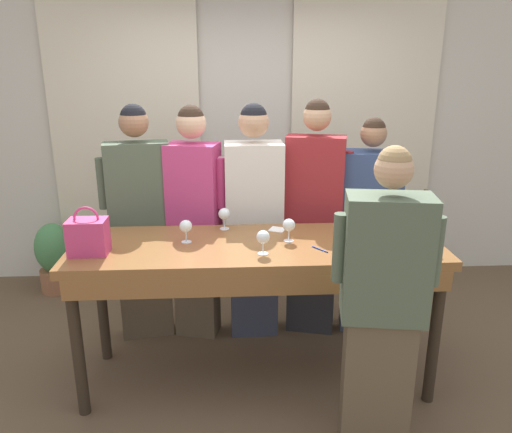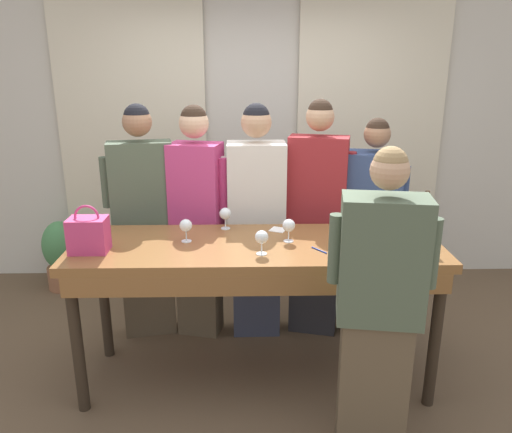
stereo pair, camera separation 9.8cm
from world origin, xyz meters
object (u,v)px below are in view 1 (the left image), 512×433
(guest_navy_coat, at_px, (367,228))
(potted_plant, at_px, (54,256))
(wine_glass_center_right, at_px, (186,227))
(tasting_bar, at_px, (257,260))
(wine_glass_center_mid, at_px, (263,238))
(wine_glass_center_left, at_px, (289,226))
(guest_cream_sweater, at_px, (254,222))
(wine_glass_front_left, at_px, (353,224))
(handbag, at_px, (88,236))
(wine_bottle, at_px, (423,222))
(guest_pink_top, at_px, (195,221))
(guest_olive_jacket, at_px, (141,222))
(wine_glass_front_right, at_px, (224,215))
(guest_striped_shirt, at_px, (314,217))
(wine_glass_front_mid, at_px, (395,216))
(host_pouring, at_px, (382,309))

(guest_navy_coat, bearing_deg, potted_plant, 162.90)
(wine_glass_center_right, xyz_separation_m, potted_plant, (-1.34, 1.40, -0.73))
(tasting_bar, relative_size, wine_glass_center_mid, 15.71)
(wine_glass_center_left, height_order, guest_cream_sweater, guest_cream_sweater)
(wine_glass_front_left, height_order, wine_glass_center_mid, same)
(wine_glass_front_left, bearing_deg, handbag, -174.83)
(guest_cream_sweater, distance_m, potted_plant, 2.05)
(wine_bottle, bearing_deg, guest_pink_top, 155.96)
(guest_olive_jacket, relative_size, guest_pink_top, 1.00)
(guest_navy_coat, xyz_separation_m, potted_plant, (-2.65, 0.81, -0.51))
(wine_glass_front_left, relative_size, wine_glass_front_right, 1.00)
(potted_plant, bearing_deg, wine_glass_front_left, -30.67)
(guest_striped_shirt, height_order, potted_plant, guest_striped_shirt)
(tasting_bar, relative_size, guest_pink_top, 1.30)
(wine_bottle, xyz_separation_m, wine_glass_center_right, (-1.47, 0.06, -0.02))
(handbag, height_order, wine_glass_center_mid, handbag)
(wine_glass_front_mid, distance_m, guest_pink_top, 1.42)
(wine_glass_center_mid, bearing_deg, guest_navy_coat, 43.66)
(wine_bottle, height_order, guest_olive_jacket, guest_olive_jacket)
(guest_olive_jacket, height_order, guest_navy_coat, guest_olive_jacket)
(host_pouring, bearing_deg, handbag, 160.84)
(wine_glass_front_mid, height_order, guest_pink_top, guest_pink_top)
(guest_cream_sweater, relative_size, guest_striped_shirt, 0.98)
(wine_bottle, xyz_separation_m, guest_olive_jacket, (-1.85, 0.65, -0.17))
(wine_glass_front_mid, xyz_separation_m, wine_glass_center_right, (-1.36, -0.15, 0.00))
(host_pouring, bearing_deg, guest_navy_coat, 77.98)
(handbag, distance_m, guest_striped_shirt, 1.64)
(guest_cream_sweater, bearing_deg, wine_glass_front_right, -122.15)
(potted_plant, bearing_deg, wine_glass_front_mid, -24.83)
(handbag, bearing_deg, guest_olive_jacket, 76.91)
(tasting_bar, xyz_separation_m, guest_cream_sweater, (0.01, 0.65, 0.04))
(wine_glass_center_left, relative_size, guest_striped_shirt, 0.08)
(handbag, distance_m, guest_pink_top, 0.95)
(handbag, distance_m, wine_glass_front_right, 0.89)
(tasting_bar, relative_size, wine_glass_front_mid, 15.71)
(wine_glass_front_mid, xyz_separation_m, wine_glass_center_left, (-0.72, -0.16, -0.00))
(guest_olive_jacket, relative_size, guest_striped_shirt, 0.98)
(wine_glass_front_left, height_order, wine_glass_center_right, same)
(guest_striped_shirt, bearing_deg, wine_glass_center_left, -113.46)
(wine_glass_center_left, distance_m, wine_glass_center_mid, 0.27)
(guest_olive_jacket, bearing_deg, wine_glass_center_left, -30.44)
(handbag, height_order, wine_glass_center_right, handbag)
(tasting_bar, distance_m, wine_glass_center_left, 0.29)
(guest_cream_sweater, bearing_deg, guest_olive_jacket, 180.00)
(guest_navy_coat, bearing_deg, handbag, -158.24)
(wine_glass_center_mid, relative_size, host_pouring, 0.09)
(guest_olive_jacket, xyz_separation_m, host_pouring, (1.41, -1.30, -0.06))
(wine_glass_front_right, height_order, guest_striped_shirt, guest_striped_shirt)
(tasting_bar, xyz_separation_m, host_pouring, (0.60, -0.65, -0.01))
(wine_glass_front_mid, height_order, wine_glass_center_mid, same)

